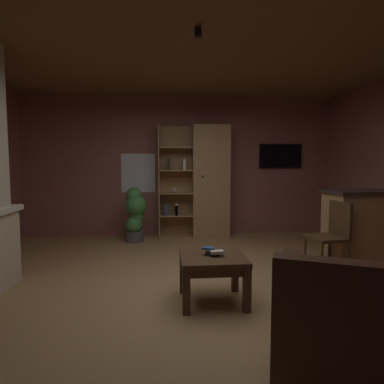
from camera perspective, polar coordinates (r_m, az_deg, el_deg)
floor at (r=3.74m, az=0.56°, el=-16.92°), size 6.09×5.73×0.02m
wall_back at (r=6.37m, az=-1.98°, el=4.64°), size 6.21×0.06×2.73m
ceiling at (r=3.74m, az=0.60°, el=26.19°), size 6.09×5.73×0.02m
window_pane_back at (r=6.35m, az=-9.58°, el=3.36°), size 0.66×0.01×0.75m
bookshelf_cabinet at (r=6.14m, az=2.47°, el=1.76°), size 1.35×0.41×2.13m
kitchen_bar_counter at (r=5.06m, az=30.64°, el=-5.57°), size 1.48×0.62×1.04m
coffee_table at (r=3.28m, az=3.74°, el=-12.90°), size 0.65×0.59×0.47m
table_book_0 at (r=3.28m, az=3.65°, el=-10.95°), size 0.16×0.12×0.03m
table_book_1 at (r=3.24m, az=4.50°, el=-10.63°), size 0.14×0.09×0.03m
table_book_2 at (r=3.28m, az=2.90°, el=-9.97°), size 0.14×0.11×0.02m
dining_chair at (r=4.44m, az=23.75°, el=-6.59°), size 0.47×0.47×0.92m
potted_floor_plant at (r=5.85m, az=-10.14°, el=-3.75°), size 0.39×0.38×0.98m
wall_mounted_tv at (r=6.72m, az=15.48°, el=6.20°), size 0.86×0.06×0.49m
track_light_spot_1 at (r=3.46m, az=1.16°, el=26.59°), size 0.07×0.07×0.09m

